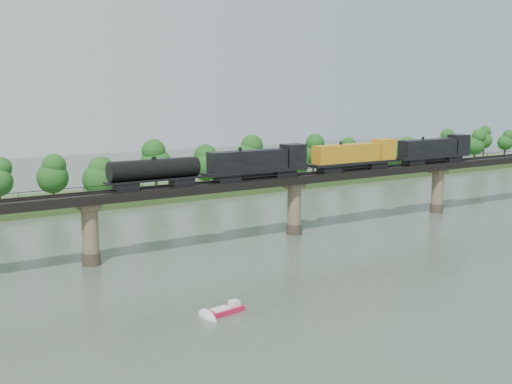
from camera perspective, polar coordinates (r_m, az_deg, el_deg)
ground at (r=102.33m, az=13.45°, el=-6.82°), size 400.00×400.00×0.00m
far_bank at (r=170.62m, az=-7.60°, el=0.02°), size 300.00×24.00×1.60m
bridge at (r=123.06m, az=3.41°, el=-1.27°), size 236.00×30.00×11.50m
bridge_superstructure at (r=122.07m, az=3.44°, el=1.65°), size 220.00×4.90×0.75m
far_treeline at (r=162.13m, az=-9.61°, el=2.35°), size 289.06×17.54×13.60m
freight_train at (r=126.04m, az=6.03°, el=3.01°), size 85.74×3.34×5.90m
motorboat at (r=81.54m, az=-2.66°, el=-10.40°), size 5.01×2.41×1.35m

